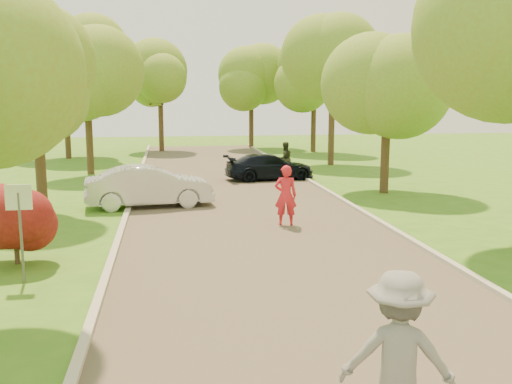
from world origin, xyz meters
TOP-DOWN VIEW (x-y plane):
  - ground at (0.00, 0.00)m, footprint 100.00×100.00m
  - road at (0.00, 8.00)m, footprint 8.00×60.00m
  - curb_left at (-4.05, 8.00)m, footprint 0.18×60.00m
  - curb_right at (4.05, 8.00)m, footprint 0.18×60.00m
  - street_sign at (-5.80, 4.00)m, footprint 0.55×0.06m
  - red_shrub at (-6.30, 5.50)m, footprint 1.70×1.70m
  - tree_l_midb at (-6.81, 12.00)m, footprint 4.30×4.20m
  - tree_l_far at (-6.39, 22.00)m, footprint 4.92×4.80m
  - tree_r_midb at (6.60, 14.00)m, footprint 4.51×4.40m
  - tree_r_far at (7.23, 24.00)m, footprint 5.33×5.20m
  - tree_bg_a at (-8.78, 30.00)m, footprint 5.12×5.00m
  - tree_bg_b at (8.22, 32.00)m, footprint 5.12×5.00m
  - tree_bg_c at (-2.79, 34.00)m, footprint 4.92×4.80m
  - tree_bg_d at (4.22, 36.00)m, footprint 5.12×5.00m
  - silver_sedan at (-3.30, 12.40)m, footprint 4.76×2.10m
  - dark_sedan at (2.30, 18.51)m, footprint 4.52×2.28m
  - skateboarder at (-0.12, -2.96)m, footprint 1.47×1.12m
  - person_striped at (1.02, 8.60)m, footprint 0.77×0.57m
  - person_olive at (3.30, 19.68)m, footprint 0.98×0.84m

SIDE VIEW (x-z plane):
  - ground at x=0.00m, z-range 0.00..0.00m
  - road at x=0.00m, z-range 0.00..0.01m
  - curb_left at x=-4.05m, z-range 0.00..0.12m
  - curb_right at x=4.05m, z-range 0.00..0.12m
  - dark_sedan at x=2.30m, z-range 0.00..1.26m
  - silver_sedan at x=-3.30m, z-range 0.00..1.52m
  - person_olive at x=3.30m, z-range 0.00..1.74m
  - person_striped at x=1.02m, z-range 0.00..1.92m
  - red_shrub at x=-6.30m, z-range 0.12..2.07m
  - skateboarder at x=-0.12m, z-range 0.13..2.14m
  - street_sign at x=-5.80m, z-range 0.48..2.65m
  - tree_l_midb at x=-6.81m, z-range 1.28..7.89m
  - tree_r_midb at x=6.60m, z-range 1.38..8.38m
  - tree_bg_c at x=-2.79m, z-range 1.35..8.69m
  - tree_bg_a at x=-8.78m, z-range 1.45..9.18m
  - tree_bg_d at x=4.22m, z-range 1.45..9.18m
  - tree_l_far at x=-6.39m, z-range 1.57..9.36m
  - tree_bg_b at x=8.22m, z-range 1.56..9.51m
  - tree_r_far at x=7.23m, z-range 1.66..10.00m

